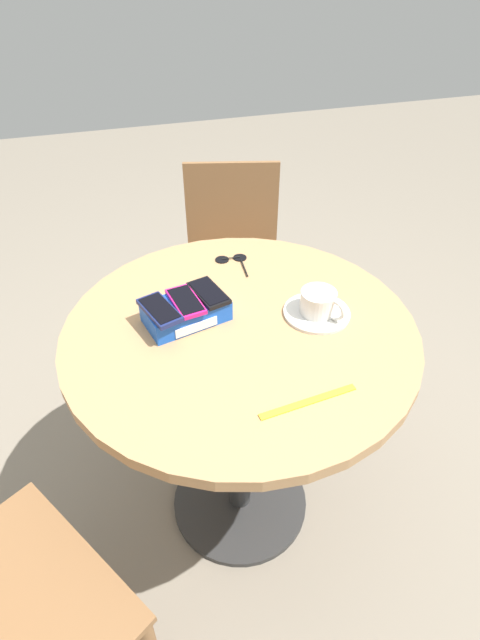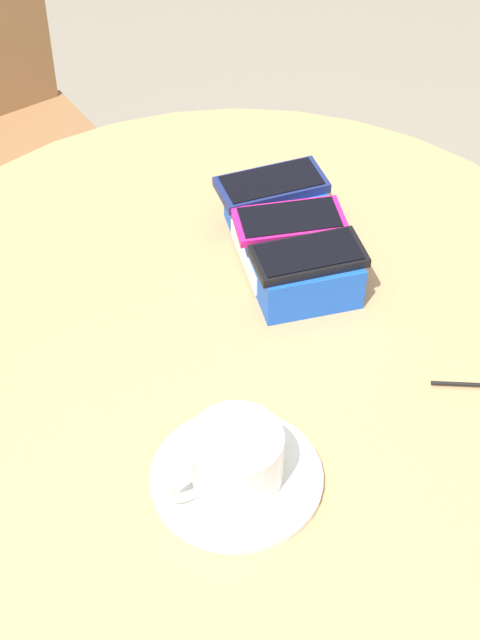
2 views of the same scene
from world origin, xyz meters
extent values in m
cylinder|color=#2D2D2D|center=(0.00, 0.00, 0.38)|extent=(0.07, 0.07, 0.72)
cylinder|color=tan|center=(0.00, 0.00, 0.75)|extent=(0.86, 0.86, 0.03)
cube|color=blue|center=(-0.12, 0.06, 0.80)|extent=(0.22, 0.15, 0.05)
cube|color=white|center=(-0.10, 0.01, 0.79)|extent=(0.11, 0.03, 0.02)
cube|color=navy|center=(-0.18, 0.04, 0.83)|extent=(0.10, 0.14, 0.01)
cube|color=black|center=(-0.18, 0.04, 0.84)|extent=(0.09, 0.12, 0.00)
cube|color=#D11975|center=(-0.12, 0.06, 0.83)|extent=(0.08, 0.13, 0.01)
cube|color=black|center=(-0.12, 0.06, 0.83)|extent=(0.07, 0.12, 0.00)
cube|color=black|center=(-0.06, 0.08, 0.83)|extent=(0.09, 0.13, 0.01)
cube|color=black|center=(-0.06, 0.08, 0.83)|extent=(0.08, 0.12, 0.00)
cylinder|color=silver|center=(0.20, -0.01, 0.77)|extent=(0.17, 0.17, 0.01)
cylinder|color=silver|center=(0.20, -0.01, 0.81)|extent=(0.09, 0.09, 0.06)
cylinder|color=olive|center=(0.20, -0.01, 0.83)|extent=(0.08, 0.08, 0.00)
torus|color=silver|center=(0.22, -0.05, 0.81)|extent=(0.04, 0.05, 0.06)
cylinder|color=black|center=(0.08, 0.24, 0.77)|extent=(0.01, 0.08, 0.00)
cube|color=brown|center=(-0.62, -0.39, 0.47)|extent=(0.63, 0.63, 0.02)
cylinder|color=brown|center=(-0.56, -0.11, 0.23)|extent=(0.04, 0.04, 0.46)
cylinder|color=brown|center=(-0.90, -0.33, 0.23)|extent=(0.04, 0.04, 0.46)
camera|label=1|loc=(-0.26, -0.89, 1.54)|focal=28.00mm
camera|label=2|loc=(0.81, -0.02, 1.60)|focal=60.00mm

